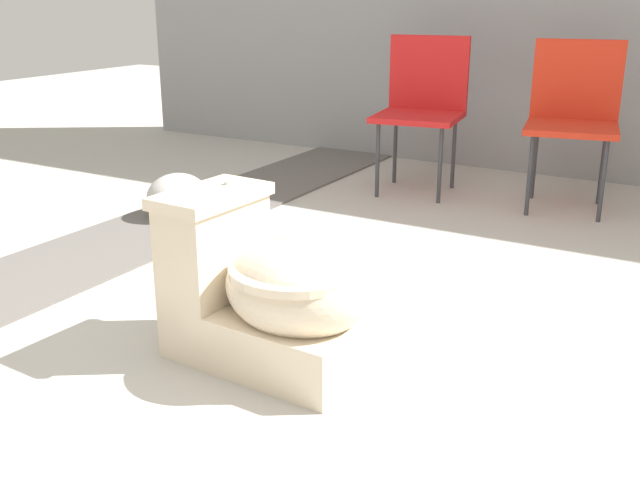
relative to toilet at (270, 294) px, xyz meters
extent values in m
plane|color=#B7B2A8|center=(0.08, -0.15, -0.22)|extent=(14.00, 14.00, 0.00)
cube|color=#605B56|center=(-1.19, 0.35, -0.21)|extent=(0.56, 8.00, 0.01)
cube|color=beige|center=(0.00, 0.00, -0.14)|extent=(0.62, 0.37, 0.17)
ellipsoid|color=beige|center=(0.10, -0.01, 0.04)|extent=(0.46, 0.38, 0.28)
cylinder|color=beige|center=(0.10, -0.01, 0.10)|extent=(0.41, 0.41, 0.03)
cube|color=beige|center=(-0.21, 0.01, 0.10)|extent=(0.20, 0.35, 0.30)
cube|color=beige|center=(-0.21, 0.01, 0.27)|extent=(0.22, 0.37, 0.04)
cylinder|color=silver|center=(-0.21, 0.09, 0.29)|extent=(0.02, 0.02, 0.01)
cube|color=red|center=(-0.41, 2.06, 0.20)|extent=(0.50, 0.50, 0.03)
cube|color=red|center=(-0.44, 2.26, 0.41)|extent=(0.44, 0.10, 0.40)
cylinder|color=#38383D|center=(-0.22, 1.92, -0.02)|extent=(0.02, 0.02, 0.40)
cylinder|color=#38383D|center=(-0.55, 1.87, -0.02)|extent=(0.02, 0.02, 0.40)
cylinder|color=#38383D|center=(-0.27, 2.25, -0.02)|extent=(0.02, 0.02, 0.40)
cylinder|color=#38383D|center=(-0.60, 2.20, -0.02)|extent=(0.02, 0.02, 0.40)
cube|color=red|center=(0.38, 2.13, 0.20)|extent=(0.51, 0.51, 0.03)
cube|color=red|center=(0.34, 2.33, 0.41)|extent=(0.44, 0.12, 0.40)
cylinder|color=#38383D|center=(0.58, 1.99, -0.02)|extent=(0.02, 0.02, 0.40)
cylinder|color=#38383D|center=(0.25, 1.93, -0.02)|extent=(0.02, 0.02, 0.40)
cylinder|color=#38383D|center=(0.52, 2.33, -0.02)|extent=(0.02, 0.02, 0.40)
cylinder|color=#38383D|center=(0.18, 2.26, -0.02)|extent=(0.02, 0.02, 0.40)
ellipsoid|color=#B7B2AD|center=(-1.23, 1.02, -0.11)|extent=(0.29, 0.33, 0.22)
camera|label=1|loc=(1.15, -1.69, 0.86)|focal=42.00mm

